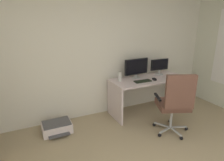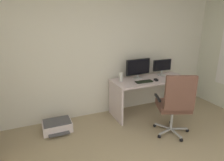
{
  "view_description": "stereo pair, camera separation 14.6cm",
  "coord_description": "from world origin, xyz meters",
  "px_view_note": "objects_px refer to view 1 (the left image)",
  "views": [
    {
      "loc": [
        -1.28,
        -1.08,
        1.95
      ],
      "look_at": [
        0.11,
        1.82,
        0.92
      ],
      "focal_mm": 31.68,
      "sensor_mm": 36.0,
      "label": 1
    },
    {
      "loc": [
        -1.14,
        -1.14,
        1.95
      ],
      "look_at": [
        0.11,
        1.82,
        0.92
      ],
      "focal_mm": 31.68,
      "sensor_mm": 36.0,
      "label": 2
    }
  ],
  "objects_px": {
    "monitor_secondary": "(160,66)",
    "office_chair": "(175,101)",
    "keyboard": "(143,81)",
    "monitor_main": "(136,67)",
    "desk": "(148,87)",
    "desktop_speaker": "(120,77)",
    "printer": "(57,127)",
    "computer_mouse": "(154,79)"
  },
  "relations": [
    {
      "from": "monitor_main",
      "to": "monitor_secondary",
      "type": "relative_size",
      "value": 1.27
    },
    {
      "from": "monitor_secondary",
      "to": "printer",
      "type": "relative_size",
      "value": 0.85
    },
    {
      "from": "desk",
      "to": "office_chair",
      "type": "height_order",
      "value": "office_chair"
    },
    {
      "from": "computer_mouse",
      "to": "office_chair",
      "type": "height_order",
      "value": "office_chair"
    },
    {
      "from": "monitor_main",
      "to": "monitor_secondary",
      "type": "height_order",
      "value": "monitor_main"
    },
    {
      "from": "monitor_secondary",
      "to": "keyboard",
      "type": "xyz_separation_m",
      "value": [
        -0.61,
        -0.27,
        -0.19
      ]
    },
    {
      "from": "monitor_secondary",
      "to": "printer",
      "type": "height_order",
      "value": "monitor_secondary"
    },
    {
      "from": "keyboard",
      "to": "office_chair",
      "type": "distance_m",
      "value": 0.82
    },
    {
      "from": "desktop_speaker",
      "to": "printer",
      "type": "distance_m",
      "value": 1.5
    },
    {
      "from": "desk",
      "to": "monitor_main",
      "type": "relative_size",
      "value": 2.88
    },
    {
      "from": "monitor_main",
      "to": "computer_mouse",
      "type": "distance_m",
      "value": 0.44
    },
    {
      "from": "computer_mouse",
      "to": "office_chair",
      "type": "relative_size",
      "value": 0.09
    },
    {
      "from": "desk",
      "to": "keyboard",
      "type": "xyz_separation_m",
      "value": [
        -0.23,
        -0.13,
        0.2
      ]
    },
    {
      "from": "office_chair",
      "to": "keyboard",
      "type": "bearing_deg",
      "value": 98.07
    },
    {
      "from": "desk",
      "to": "monitor_secondary",
      "type": "xyz_separation_m",
      "value": [
        0.38,
        0.14,
        0.39
      ]
    },
    {
      "from": "monitor_main",
      "to": "desktop_speaker",
      "type": "bearing_deg",
      "value": -173.38
    },
    {
      "from": "keyboard",
      "to": "office_chair",
      "type": "height_order",
      "value": "office_chair"
    },
    {
      "from": "monitor_secondary",
      "to": "office_chair",
      "type": "relative_size",
      "value": 0.38
    },
    {
      "from": "monitor_main",
      "to": "printer",
      "type": "bearing_deg",
      "value": -175.34
    },
    {
      "from": "monitor_main",
      "to": "keyboard",
      "type": "relative_size",
      "value": 1.61
    },
    {
      "from": "computer_mouse",
      "to": "desktop_speaker",
      "type": "bearing_deg",
      "value": 174.57
    },
    {
      "from": "monitor_secondary",
      "to": "office_chair",
      "type": "bearing_deg",
      "value": -114.85
    },
    {
      "from": "desk",
      "to": "monitor_main",
      "type": "distance_m",
      "value": 0.49
    },
    {
      "from": "desk",
      "to": "monitor_main",
      "type": "height_order",
      "value": "monitor_main"
    },
    {
      "from": "printer",
      "to": "office_chair",
      "type": "bearing_deg",
      "value": -27.36
    },
    {
      "from": "desk",
      "to": "office_chair",
      "type": "relative_size",
      "value": 1.41
    },
    {
      "from": "desk",
      "to": "desktop_speaker",
      "type": "distance_m",
      "value": 0.68
    },
    {
      "from": "monitor_secondary",
      "to": "keyboard",
      "type": "height_order",
      "value": "monitor_secondary"
    },
    {
      "from": "keyboard",
      "to": "desktop_speaker",
      "type": "relative_size",
      "value": 2.0
    },
    {
      "from": "desktop_speaker",
      "to": "monitor_secondary",
      "type": "bearing_deg",
      "value": 2.72
    },
    {
      "from": "printer",
      "to": "desk",
      "type": "bearing_deg",
      "value": 0.0
    },
    {
      "from": "desk",
      "to": "monitor_secondary",
      "type": "distance_m",
      "value": 0.57
    },
    {
      "from": "monitor_main",
      "to": "monitor_secondary",
      "type": "xyz_separation_m",
      "value": [
        0.59,
        0.0,
        -0.02
      ]
    },
    {
      "from": "monitor_main",
      "to": "printer",
      "type": "relative_size",
      "value": 1.09
    },
    {
      "from": "monitor_secondary",
      "to": "keyboard",
      "type": "relative_size",
      "value": 1.27
    },
    {
      "from": "computer_mouse",
      "to": "desktop_speaker",
      "type": "xyz_separation_m",
      "value": [
        -0.66,
        0.24,
        0.07
      ]
    },
    {
      "from": "desk",
      "to": "computer_mouse",
      "type": "bearing_deg",
      "value": -73.35
    },
    {
      "from": "monitor_secondary",
      "to": "computer_mouse",
      "type": "xyz_separation_m",
      "value": [
        -0.34,
        -0.29,
        -0.19
      ]
    },
    {
      "from": "printer",
      "to": "computer_mouse",
      "type": "bearing_deg",
      "value": -4.28
    },
    {
      "from": "office_chair",
      "to": "monitor_main",
      "type": "bearing_deg",
      "value": 95.19
    },
    {
      "from": "desk",
      "to": "computer_mouse",
      "type": "height_order",
      "value": "computer_mouse"
    },
    {
      "from": "computer_mouse",
      "to": "desktop_speaker",
      "type": "relative_size",
      "value": 0.59
    }
  ]
}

